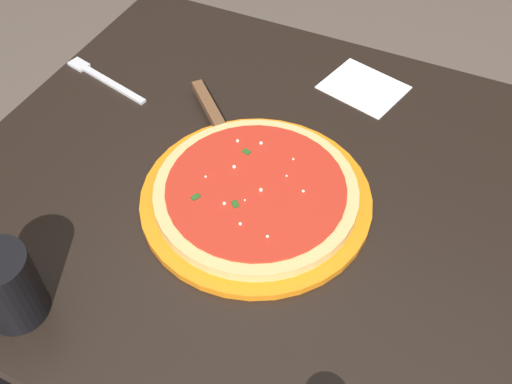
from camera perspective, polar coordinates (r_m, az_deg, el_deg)
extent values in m
cube|color=black|center=(1.48, -7.51, 4.21)|extent=(0.06, 0.06, 0.70)
cube|color=black|center=(1.35, 23.45, -6.31)|extent=(0.06, 0.06, 0.70)
cube|color=black|center=(0.88, 2.09, -0.25)|extent=(0.95, 0.80, 0.03)
cylinder|color=orange|center=(0.85, 0.00, -0.63)|extent=(0.33, 0.33, 0.01)
cylinder|color=#DBB26B|center=(0.84, 0.00, -0.02)|extent=(0.29, 0.29, 0.02)
cylinder|color=red|center=(0.83, 0.00, 0.43)|extent=(0.26, 0.26, 0.00)
sphere|color=#EFEACC|center=(0.89, 0.49, 4.76)|extent=(0.01, 0.01, 0.01)
sphere|color=#EFEACC|center=(0.82, 0.48, 0.21)|extent=(0.01, 0.01, 0.01)
sphere|color=#EFEACC|center=(0.84, -4.89, 1.50)|extent=(0.00, 0.00, 0.00)
sphere|color=#EFEACC|center=(0.82, 4.60, 0.09)|extent=(0.00, 0.00, 0.00)
sphere|color=#EFEACC|center=(0.84, 3.04, 1.65)|extent=(0.00, 0.00, 0.00)
sphere|color=#EFEACC|center=(0.77, 1.11, -4.31)|extent=(0.00, 0.00, 0.00)
sphere|color=#EFEACC|center=(0.79, -1.53, -3.09)|extent=(0.00, 0.00, 0.00)
sphere|color=#EFEACC|center=(0.89, -1.79, 4.97)|extent=(0.00, 0.00, 0.00)
sphere|color=#EFEACC|center=(0.87, 3.62, 3.20)|extent=(0.00, 0.00, 0.00)
sphere|color=#EFEACC|center=(0.85, -2.13, 2.46)|extent=(0.01, 0.01, 0.01)
sphere|color=#EFEACC|center=(0.81, -1.09, -0.79)|extent=(0.00, 0.00, 0.00)
sphere|color=#EFEACC|center=(0.81, -3.08, -1.10)|extent=(0.00, 0.00, 0.00)
cube|color=#23561E|center=(0.88, -0.94, 3.92)|extent=(0.01, 0.01, 0.00)
cube|color=#23561E|center=(0.81, -2.03, -1.17)|extent=(0.01, 0.01, 0.00)
cube|color=#23561E|center=(0.82, -5.86, -0.48)|extent=(0.01, 0.01, 0.00)
cube|color=silver|center=(0.90, -2.21, 3.76)|extent=(0.11, 0.11, 0.00)
cube|color=brown|center=(0.98, -4.53, 8.20)|extent=(0.11, 0.10, 0.01)
cylinder|color=black|center=(0.76, -22.95, -8.41)|extent=(0.08, 0.08, 0.11)
cube|color=white|center=(1.06, 10.36, 9.93)|extent=(0.15, 0.14, 0.00)
cube|color=silver|center=(1.07, -13.60, 10.05)|extent=(0.15, 0.05, 0.00)
cube|color=silver|center=(1.14, -16.76, 11.74)|extent=(0.04, 0.03, 0.00)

